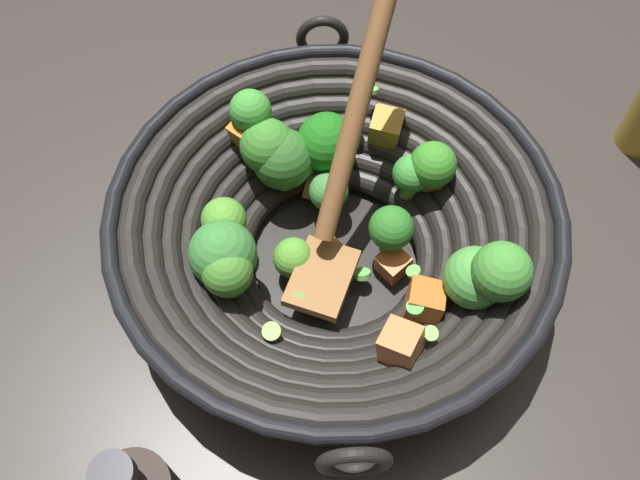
% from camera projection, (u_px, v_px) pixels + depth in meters
% --- Properties ---
extents(ground_plane, '(4.00, 4.00, 0.00)m').
position_uv_depth(ground_plane, '(333.00, 264.00, 0.64)').
color(ground_plane, '#332D28').
extents(wok, '(0.40, 0.42, 0.24)m').
position_uv_depth(wok, '(334.00, 226.00, 0.58)').
color(wok, black).
rests_on(wok, ground).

